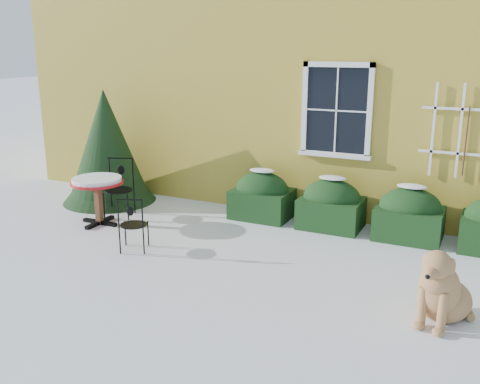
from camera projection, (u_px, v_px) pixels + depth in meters
The scene contains 8 objects.
ground at pixel (209, 271), 7.49m from camera, with size 80.00×80.00×0.00m, color white.
house at pixel (349, 39), 12.72m from camera, with size 12.40×8.40×6.40m.
hedge_row at pixel (369, 210), 8.91m from camera, with size 4.95×0.80×0.91m.
evergreen_shrub at pixel (107, 157), 10.65m from camera, with size 1.85×1.85×2.24m.
bistro_table at pixel (97, 186), 9.27m from camera, with size 0.91×0.91×0.84m.
patio_chair_near at pixel (133, 224), 8.12m from camera, with size 0.51×0.51×0.87m.
patio_chair_far at pixel (119, 188), 9.81m from camera, with size 0.61×0.60×1.06m.
dog at pixel (441, 292), 5.99m from camera, with size 0.75×1.01×0.96m.
Camera 1 is at (3.39, -6.06, 3.04)m, focal length 40.00 mm.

